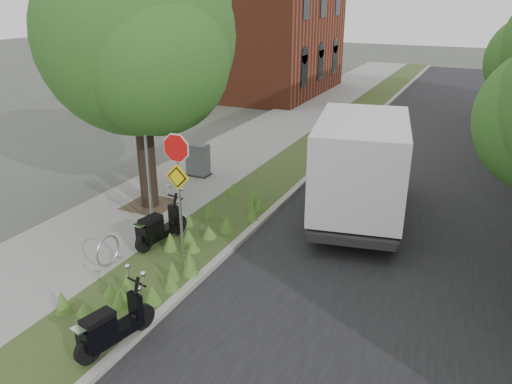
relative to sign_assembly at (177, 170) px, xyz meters
The scene contains 14 objects.
ground 2.78m from the sign_assembly, 22.62° to the right, with size 120.00×120.00×0.00m, color #4C5147.
sidewalk_near 10.10m from the sign_assembly, 106.84° to the left, with size 3.50×60.00×0.12m, color gray.
verge 9.69m from the sign_assembly, 90.61° to the left, with size 2.00×60.00×0.12m, color #32461E.
kerb_near 9.73m from the sign_assembly, 84.54° to the left, with size 0.20×60.00×0.13m, color #9E9991.
road 10.65m from the sign_assembly, 64.96° to the left, with size 7.00×60.00×0.01m, color black.
street_tree_main 4.30m from the sign_assembly, 139.63° to the left, with size 6.21×5.54×7.66m.
bare_post 2.18m from the sign_assembly, 145.95° to the left, with size 0.08×0.08×4.00m.
bike_hoop 2.54m from the sign_assembly, 137.69° to the right, with size 0.06×0.78×0.77m.
sign_assembly is the anchor object (origin of this frame).
brick_building 22.97m from the sign_assembly, 110.72° to the left, with size 9.40×10.40×8.30m.
scooter_near 2.00m from the sign_assembly, behind, with size 0.55×1.77×0.85m.
scooter_far 4.09m from the sign_assembly, 78.11° to the right, with size 0.60×1.72×0.83m.
box_truck 5.44m from the sign_assembly, 52.51° to the left, with size 3.28×6.07×2.60m.
utility_cabinet 6.10m from the sign_assembly, 117.38° to the left, with size 0.84×0.56×1.12m.
Camera 1 is at (4.89, -8.53, 6.14)m, focal length 35.00 mm.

